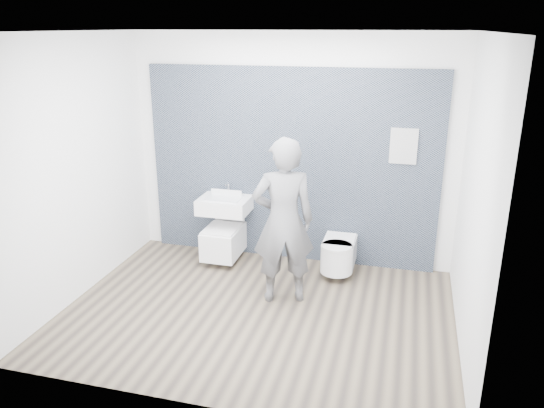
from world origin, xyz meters
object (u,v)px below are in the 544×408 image
(washbasin, at_px, (224,205))
(toilet_rounded, at_px, (338,254))
(visitor, at_px, (283,221))
(toilet_square, at_px, (224,239))

(washbasin, distance_m, toilet_rounded, 1.53)
(toilet_rounded, relative_size, visitor, 0.36)
(washbasin, bearing_deg, toilet_square, -90.00)
(washbasin, height_order, toilet_rounded, washbasin)
(toilet_square, distance_m, toilet_rounded, 1.46)
(toilet_rounded, bearing_deg, toilet_square, 179.02)
(washbasin, height_order, toilet_square, washbasin)
(washbasin, relative_size, toilet_rounded, 0.96)
(washbasin, xyz_separation_m, toilet_square, (0.00, -0.07, -0.44))
(washbasin, bearing_deg, visitor, -41.33)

